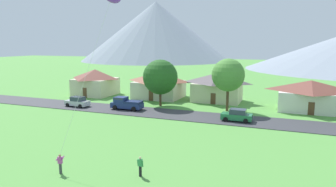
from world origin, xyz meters
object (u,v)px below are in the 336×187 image
(house_rightmost, at_px, (217,87))
(kite_flyer_with_kite, at_px, (111,1))
(tree_left_of_center, at_px, (228,75))
(pickup_truck_navy_west_side, at_px, (126,103))
(parked_car_green_mid_west, at_px, (237,115))
(watcher_person, at_px, (140,166))
(house_right_center, at_px, (159,85))
(parked_car_silver_west_end, at_px, (77,102))
(house_leftmost, at_px, (310,95))
(tree_center, at_px, (160,77))
(house_left_center, at_px, (95,82))

(house_rightmost, relative_size, kite_flyer_with_kite, 0.59)
(tree_left_of_center, bearing_deg, pickup_truck_navy_west_side, -161.69)
(parked_car_green_mid_west, relative_size, kite_flyer_with_kite, 0.27)
(watcher_person, bearing_deg, parked_car_green_mid_west, 77.83)
(house_right_center, relative_size, tree_left_of_center, 1.14)
(watcher_person, bearing_deg, parked_car_silver_west_end, 137.00)
(house_leftmost, height_order, house_right_center, house_right_center)
(tree_left_of_center, relative_size, parked_car_silver_west_end, 1.97)
(tree_center, height_order, parked_car_silver_west_end, tree_center)
(house_left_center, relative_size, pickup_truck_navy_west_side, 1.54)
(tree_left_of_center, bearing_deg, parked_car_green_mid_west, -67.88)
(house_leftmost, height_order, house_rightmost, house_rightmost)
(tree_center, xyz_separation_m, kite_flyer_with_kite, (5.67, -24.35, 9.38))
(house_leftmost, height_order, tree_center, tree_center)
(house_leftmost, relative_size, kite_flyer_with_kite, 0.66)
(tree_left_of_center, height_order, watcher_person, tree_left_of_center)
(house_rightmost, relative_size, tree_center, 1.16)
(house_right_center, relative_size, parked_car_green_mid_west, 2.28)
(parked_car_silver_west_end, bearing_deg, tree_center, 24.76)
(tree_center, height_order, watcher_person, tree_center)
(watcher_person, bearing_deg, tree_center, 109.61)
(tree_center, relative_size, kite_flyer_with_kite, 0.51)
(tree_center, bearing_deg, kite_flyer_with_kite, -76.89)
(parked_car_green_mid_west, bearing_deg, tree_left_of_center, 112.12)
(kite_flyer_with_kite, bearing_deg, parked_car_silver_west_end, 135.24)
(tree_left_of_center, xyz_separation_m, parked_car_silver_west_end, (-24.45, -6.16, -4.92))
(house_right_center, height_order, pickup_truck_navy_west_side, house_right_center)
(tree_left_of_center, height_order, tree_center, tree_left_of_center)
(house_rightmost, relative_size, watcher_person, 5.56)
(parked_car_silver_west_end, bearing_deg, parked_car_green_mid_west, -0.13)
(tree_center, height_order, parked_car_green_mid_west, tree_center)
(house_leftmost, height_order, parked_car_silver_west_end, house_leftmost)
(tree_left_of_center, bearing_deg, house_rightmost, 113.84)
(parked_car_green_mid_west, bearing_deg, kite_flyer_with_kite, -114.65)
(kite_flyer_with_kite, bearing_deg, house_rightmost, 85.49)
(house_leftmost, xyz_separation_m, parked_car_silver_west_end, (-36.82, -11.55, -1.67))
(house_left_center, height_order, tree_center, tree_center)
(house_rightmost, distance_m, pickup_truck_navy_west_side, 17.70)
(pickup_truck_navy_west_side, relative_size, watcher_person, 3.13)
(house_leftmost, bearing_deg, house_left_center, 179.93)
(house_leftmost, height_order, watcher_person, house_leftmost)
(house_rightmost, xyz_separation_m, tree_center, (-8.21, -7.81, 2.27))
(pickup_truck_navy_west_side, bearing_deg, house_left_center, 141.32)
(kite_flyer_with_kite, relative_size, watcher_person, 9.37)
(tree_left_of_center, relative_size, tree_center, 1.04)
(parked_car_silver_west_end, distance_m, watcher_person, 30.72)
(house_left_center, bearing_deg, tree_left_of_center, -10.71)
(parked_car_silver_west_end, bearing_deg, house_rightmost, 33.09)
(tree_left_of_center, relative_size, watcher_person, 5.02)
(tree_left_of_center, distance_m, kite_flyer_with_kite, 26.70)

